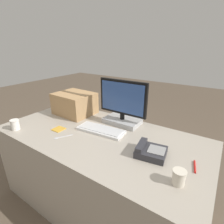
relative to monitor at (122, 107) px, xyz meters
The scene contains 11 objects.
ground_plane 0.97m from the monitor, 99.19° to the right, with size 12.00×12.00×0.00m, color brown.
office_desk 0.62m from the monitor, 99.19° to the right, with size 1.80×0.90×0.75m.
monitor is the anchor object (origin of this frame).
keyboard 0.30m from the monitor, 105.20° to the right, with size 0.44×0.20×0.03m.
desk_phone 0.57m from the monitor, 38.35° to the right, with size 0.23×0.21×0.08m.
paper_cup_left 0.99m from the monitor, 137.92° to the right, with size 0.08×0.08×0.10m.
paper_cup_right 0.85m from the monitor, 37.44° to the right, with size 0.08×0.08×0.09m.
spoon 0.62m from the monitor, 117.91° to the right, with size 0.09×0.15×0.00m.
cardboard_box 0.57m from the monitor, behind, with size 0.42×0.35×0.23m.
pen_marker 0.80m from the monitor, 23.30° to the right, with size 0.04×0.12×0.01m.
sticky_note_pad 0.62m from the monitor, 132.89° to the right, with size 0.10×0.10×0.01m.
Camera 1 is at (0.84, -1.04, 1.48)m, focal length 28.00 mm.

